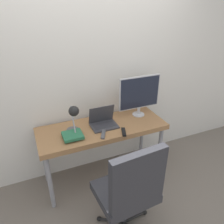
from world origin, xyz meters
The scene contains 10 objects.
ground_plane centered at (0.00, 0.00, 0.00)m, with size 12.00×12.00×0.00m, color #70665B.
wall_back centered at (0.00, 0.63, 1.30)m, with size 8.00×0.05×2.60m.
desk centered at (0.00, 0.28, 0.70)m, with size 1.50×0.56×0.77m.
laptop centered at (0.02, 0.30, 0.82)m, with size 0.30×0.23×0.23m.
monitor centered at (0.53, 0.37, 1.06)m, with size 0.55×0.15×0.51m.
desk_lamp centered at (-0.34, 0.22, 1.02)m, with size 0.14×0.27×0.37m.
office_chair centered at (-0.05, -0.54, 0.59)m, with size 0.57×0.55×1.06m.
book_stack centered at (-0.38, 0.18, 0.80)m, with size 0.21×0.20×0.05m.
tv_remote centered at (0.17, 0.06, 0.78)m, with size 0.09×0.17×0.02m.
media_remote centered at (-0.06, 0.10, 0.78)m, with size 0.11×0.17×0.02m.
Camera 1 is at (-0.76, -1.79, 2.10)m, focal length 35.00 mm.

